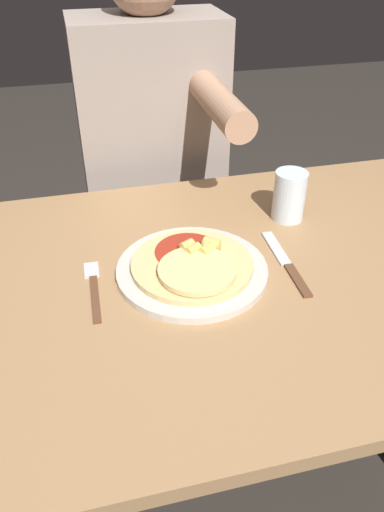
{
  "coord_description": "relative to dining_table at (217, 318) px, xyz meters",
  "views": [
    {
      "loc": [
        -0.23,
        -0.72,
        1.33
      ],
      "look_at": [
        -0.05,
        0.02,
        0.79
      ],
      "focal_mm": 35.0,
      "sensor_mm": 36.0,
      "label": 1
    }
  ],
  "objects": [
    {
      "name": "dining_table",
      "position": [
        0.0,
        0.0,
        0.0
      ],
      "size": [
        1.27,
        0.79,
        0.75
      ],
      "color": "#9E754C",
      "rests_on": "ground_plane"
    },
    {
      "name": "person_diner",
      "position": [
        -0.02,
        0.59,
        0.11
      ],
      "size": [
        0.39,
        0.52,
        1.28
      ],
      "color": "#2D2D38",
      "rests_on": "ground_plane"
    },
    {
      "name": "fork",
      "position": [
        -0.23,
        0.02,
        0.11
      ],
      "size": [
        0.03,
        0.18,
        0.0
      ],
      "color": "brown",
      "rests_on": "dining_table"
    },
    {
      "name": "ground_plane",
      "position": [
        0.0,
        0.0,
        -0.64
      ],
      "size": [
        8.0,
        8.0,
        0.0
      ],
      "primitive_type": "plane",
      "color": "#2D2823"
    },
    {
      "name": "plate",
      "position": [
        -0.05,
        0.02,
        0.12
      ],
      "size": [
        0.29,
        0.29,
        0.01
      ],
      "color": "beige",
      "rests_on": "dining_table"
    },
    {
      "name": "knife",
      "position": [
        0.14,
        0.0,
        0.11
      ],
      "size": [
        0.03,
        0.22,
        0.0
      ],
      "color": "brown",
      "rests_on": "dining_table"
    },
    {
      "name": "drinking_glass",
      "position": [
        0.21,
        0.17,
        0.17
      ],
      "size": [
        0.07,
        0.07,
        0.11
      ],
      "color": "silver",
      "rests_on": "dining_table"
    },
    {
      "name": "pizza",
      "position": [
        -0.05,
        0.01,
        0.14
      ],
      "size": [
        0.23,
        0.23,
        0.04
      ],
      "color": "#DBBC7A",
      "rests_on": "plate"
    }
  ]
}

